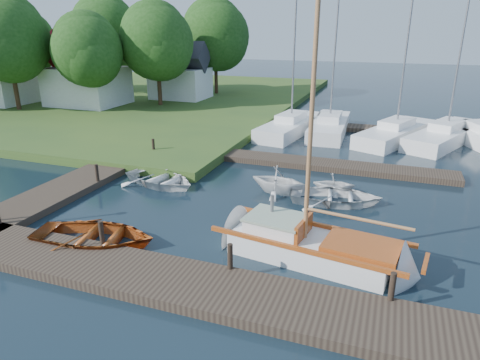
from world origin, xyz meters
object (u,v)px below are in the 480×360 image
(tender_d, at_px, (334,182))
(tree_4, at_px, (106,34))
(marina_boat_1, at_px, (330,125))
(marina_boat_2, at_px, (396,132))
(marina_boat_0, at_px, (291,125))
(tree_2, at_px, (88,50))
(mooring_post_3, at_px, (392,286))
(mooring_post_1, at_px, (102,233))
(tender_b, at_px, (279,179))
(tender_c, at_px, (336,194))
(tree_3, at_px, (157,42))
(mooring_post_4, at_px, (97,173))
(tree_1, at_px, (7,39))
(tree_7, at_px, (216,35))
(house_c, at_px, (180,76))
(dinghy, at_px, (94,233))
(sailboat, at_px, (315,249))
(marina_boat_3, at_px, (447,134))
(mooring_post_2, at_px, (230,256))
(house_a, at_px, (87,76))
(tender_a, at_px, (160,177))
(tree_5, at_px, (28,43))

(tender_d, distance_m, tree_4, 32.21)
(marina_boat_1, distance_m, marina_boat_2, 4.41)
(marina_boat_0, relative_size, tree_2, 1.51)
(mooring_post_3, xyz_separation_m, marina_boat_2, (-0.19, 18.81, -0.12))
(mooring_post_1, distance_m, tender_b, 8.22)
(tender_c, bearing_deg, marina_boat_0, 13.85)
(tree_3, bearing_deg, mooring_post_4, -68.81)
(mooring_post_1, bearing_deg, tree_1, 140.92)
(tree_7, bearing_deg, marina_boat_1, -41.04)
(house_c, bearing_deg, tender_d, -47.41)
(tender_d, height_order, tree_1, tree_1)
(dinghy, distance_m, tender_d, 10.45)
(tender_c, distance_m, house_c, 26.91)
(sailboat, xyz_separation_m, marina_boat_0, (-4.75, 16.59, 0.23))
(mooring_post_1, relative_size, tree_7, 0.09)
(mooring_post_1, height_order, marina_boat_3, marina_boat_3)
(mooring_post_2, height_order, tree_2, tree_2)
(house_a, bearing_deg, tender_c, -31.01)
(tender_a, distance_m, tree_4, 27.88)
(dinghy, relative_size, house_c, 0.80)
(mooring_post_3, xyz_separation_m, house_a, (-26.00, 21.00, 2.26))
(marina_boat_3, distance_m, tree_4, 32.34)
(marina_boat_3, relative_size, tree_3, 1.28)
(tree_3, bearing_deg, marina_boat_0, -19.36)
(tender_a, height_order, tender_b, tender_b)
(marina_boat_1, xyz_separation_m, house_c, (-15.44, 7.65, 2.01))
(tender_b, bearing_deg, house_c, 44.33)
(tender_d, xyz_separation_m, marina_boat_2, (2.44, 10.71, 0.09))
(tree_2, xyz_separation_m, tree_7, (6.00, 12.00, 0.95))
(tender_b, relative_size, tree_7, 0.27)
(tender_c, relative_size, marina_boat_0, 0.32)
(tree_1, relative_size, tree_7, 0.98)
(tender_c, bearing_deg, house_c, 33.00)
(tender_d, height_order, marina_boat_1, marina_boat_1)
(mooring_post_1, distance_m, tender_d, 10.31)
(dinghy, xyz_separation_m, tree_3, (-10.42, 22.75, 5.38))
(tender_a, distance_m, tree_5, 32.14)
(mooring_post_3, bearing_deg, mooring_post_4, 158.96)
(dinghy, bearing_deg, marina_boat_1, -25.70)
(sailboat, bearing_deg, tender_b, 124.81)
(tender_d, height_order, marina_boat_0, marina_boat_0)
(tree_1, distance_m, tree_7, 18.44)
(tender_d, bearing_deg, tree_5, 56.97)
(dinghy, distance_m, tree_1, 27.01)
(tender_b, bearing_deg, tree_7, 35.79)
(mooring_post_1, relative_size, tender_c, 0.21)
(marina_boat_1, height_order, house_c, marina_boat_1)
(tender_d, distance_m, tree_5, 37.76)
(marina_boat_0, xyz_separation_m, tree_2, (-16.91, 0.54, 4.67))
(tender_b, xyz_separation_m, house_c, (-15.06, 19.85, 1.91))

